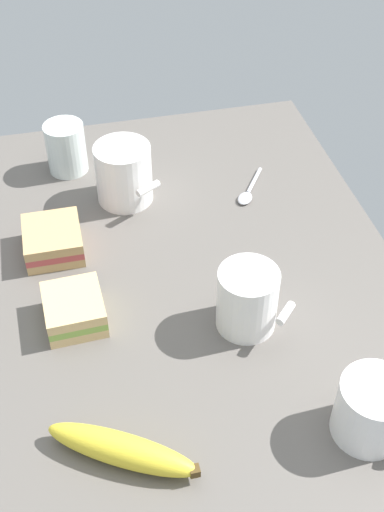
{
  "coord_description": "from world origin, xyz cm",
  "views": [
    {
      "loc": [
        -71.36,
        16.55,
        74.14
      ],
      "look_at": [
        0.0,
        0.0,
        5.0
      ],
      "focal_mm": 46.58,
      "sensor_mm": 36.0,
      "label": 1
    }
  ],
  "objects_px": {
    "coffee_mug_milky": "(124,173)",
    "glass_of_milk": "(66,149)",
    "sandwich_main": "(74,310)",
    "coffee_mug_spare": "(372,409)",
    "sandwich_side": "(53,240)",
    "spoon": "(248,192)",
    "coffee_mug_black": "(248,299)",
    "banana": "(122,450)"
  },
  "relations": [
    {
      "from": "sandwich_main",
      "to": "spoon",
      "type": "distance_m",
      "value": 0.4
    },
    {
      "from": "coffee_mug_milky",
      "to": "sandwich_main",
      "type": "bearing_deg",
      "value": 156.62
    },
    {
      "from": "coffee_mug_black",
      "to": "sandwich_side",
      "type": "bearing_deg",
      "value": 49.65
    },
    {
      "from": "sandwich_main",
      "to": "sandwich_side",
      "type": "relative_size",
      "value": 0.95
    },
    {
      "from": "sandwich_main",
      "to": "banana",
      "type": "bearing_deg",
      "value": -172.02
    },
    {
      "from": "sandwich_side",
      "to": "coffee_mug_milky",
      "type": "bearing_deg",
      "value": -50.53
    },
    {
      "from": "sandwich_main",
      "to": "coffee_mug_milky",
      "type": "bearing_deg",
      "value": -23.38
    },
    {
      "from": "coffee_mug_spare",
      "to": "spoon",
      "type": "distance_m",
      "value": 0.49
    },
    {
      "from": "glass_of_milk",
      "to": "banana",
      "type": "relative_size",
      "value": 0.5
    },
    {
      "from": "sandwich_side",
      "to": "banana",
      "type": "xyz_separation_m",
      "value": [
        -0.39,
        -0.05,
        -0.0
      ]
    },
    {
      "from": "coffee_mug_black",
      "to": "banana",
      "type": "xyz_separation_m",
      "value": [
        -0.17,
        0.2,
        -0.03
      ]
    },
    {
      "from": "coffee_mug_milky",
      "to": "coffee_mug_spare",
      "type": "height_order",
      "value": "coffee_mug_milky"
    },
    {
      "from": "coffee_mug_milky",
      "to": "banana",
      "type": "xyz_separation_m",
      "value": [
        -0.5,
        0.08,
        -0.03
      ]
    },
    {
      "from": "sandwich_main",
      "to": "spoon",
      "type": "bearing_deg",
      "value": -55.21
    },
    {
      "from": "coffee_mug_milky",
      "to": "glass_of_milk",
      "type": "xyz_separation_m",
      "value": [
        0.11,
        0.09,
        -0.01
      ]
    },
    {
      "from": "coffee_mug_black",
      "to": "coffee_mug_milky",
      "type": "relative_size",
      "value": 0.84
    },
    {
      "from": "coffee_mug_milky",
      "to": "spoon",
      "type": "distance_m",
      "value": 0.22
    },
    {
      "from": "glass_of_milk",
      "to": "coffee_mug_black",
      "type": "bearing_deg",
      "value": -154.06
    },
    {
      "from": "sandwich_main",
      "to": "glass_of_milk",
      "type": "distance_m",
      "value": 0.37
    },
    {
      "from": "coffee_mug_black",
      "to": "banana",
      "type": "bearing_deg",
      "value": 130.26
    },
    {
      "from": "banana",
      "to": "sandwich_main",
      "type": "bearing_deg",
      "value": 7.98
    },
    {
      "from": "glass_of_milk",
      "to": "sandwich_main",
      "type": "bearing_deg",
      "value": 176.08
    },
    {
      "from": "sandwich_side",
      "to": "coffee_mug_spare",
      "type": "bearing_deg",
      "value": -140.01
    },
    {
      "from": "sandwich_side",
      "to": "coffee_mug_black",
      "type": "bearing_deg",
      "value": -130.35
    },
    {
      "from": "coffee_mug_spare",
      "to": "glass_of_milk",
      "type": "relative_size",
      "value": 1.18
    },
    {
      "from": "coffee_mug_black",
      "to": "banana",
      "type": "relative_size",
      "value": 0.55
    },
    {
      "from": "coffee_mug_spare",
      "to": "glass_of_milk",
      "type": "distance_m",
      "value": 0.7
    },
    {
      "from": "sandwich_main",
      "to": "glass_of_milk",
      "type": "height_order",
      "value": "glass_of_milk"
    },
    {
      "from": "coffee_mug_spare",
      "to": "spoon",
      "type": "bearing_deg",
      "value": 0.77
    },
    {
      "from": "coffee_mug_black",
      "to": "sandwich_side",
      "type": "distance_m",
      "value": 0.33
    },
    {
      "from": "coffee_mug_milky",
      "to": "glass_of_milk",
      "type": "height_order",
      "value": "coffee_mug_milky"
    },
    {
      "from": "sandwich_side",
      "to": "spoon",
      "type": "distance_m",
      "value": 0.35
    },
    {
      "from": "coffee_mug_milky",
      "to": "sandwich_side",
      "type": "bearing_deg",
      "value": 129.47
    },
    {
      "from": "coffee_mug_spare",
      "to": "sandwich_side",
      "type": "height_order",
      "value": "coffee_mug_spare"
    },
    {
      "from": "coffee_mug_spare",
      "to": "banana",
      "type": "height_order",
      "value": "coffee_mug_spare"
    },
    {
      "from": "coffee_mug_milky",
      "to": "spoon",
      "type": "height_order",
      "value": "coffee_mug_milky"
    },
    {
      "from": "coffee_mug_milky",
      "to": "banana",
      "type": "relative_size",
      "value": 0.66
    },
    {
      "from": "sandwich_side",
      "to": "spoon",
      "type": "bearing_deg",
      "value": -78.3
    },
    {
      "from": "glass_of_milk",
      "to": "spoon",
      "type": "xyz_separation_m",
      "value": [
        -0.15,
        -0.3,
        -0.04
      ]
    },
    {
      "from": "coffee_mug_milky",
      "to": "glass_of_milk",
      "type": "bearing_deg",
      "value": 39.1
    },
    {
      "from": "coffee_mug_spare",
      "to": "banana",
      "type": "relative_size",
      "value": 0.59
    },
    {
      "from": "sandwich_side",
      "to": "banana",
      "type": "relative_size",
      "value": 0.54
    }
  ]
}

